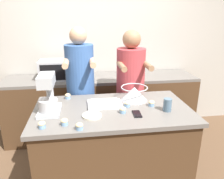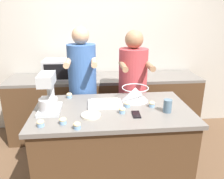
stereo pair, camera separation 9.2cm
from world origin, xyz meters
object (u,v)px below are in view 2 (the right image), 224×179
(cupcake_5, at_px, (63,121))
(baking_tray, at_px, (105,103))
(drinking_glass, at_px, (168,106))
(small_plate, at_px, (91,115))
(cupcake_6, at_px, (122,110))
(stand_mixer, at_px, (48,95))
(microwave_oven, at_px, (61,69))
(cupcake_0, at_px, (69,95))
(cupcake_3, at_px, (152,104))
(cupcake_4, at_px, (77,125))
(mixing_bowl, at_px, (135,93))
(cupcake_1, at_px, (127,104))
(person_right, at_px, (132,94))
(cupcake_2, at_px, (40,123))
(cell_phone, at_px, (136,114))
(person_left, at_px, (83,94))

(cupcake_5, bearing_deg, baking_tray, 44.14)
(drinking_glass, bearing_deg, small_plate, -178.00)
(baking_tray, height_order, cupcake_6, cupcake_6)
(stand_mixer, bearing_deg, microwave_oven, 91.61)
(cupcake_0, xyz_separation_m, cupcake_6, (0.52, -0.44, 0.00))
(stand_mixer, xyz_separation_m, cupcake_3, (0.98, 0.01, -0.13))
(cupcake_4, xyz_separation_m, cupcake_6, (0.40, 0.25, 0.00))
(cupcake_0, bearing_deg, stand_mixer, -114.15)
(mixing_bowl, height_order, drinking_glass, mixing_bowl)
(cupcake_3, xyz_separation_m, cupcake_4, (-0.71, -0.37, 0.00))
(cupcake_1, xyz_separation_m, cupcake_4, (-0.47, -0.39, 0.00))
(person_right, distance_m, cupcake_2, 1.29)
(cupcake_0, xyz_separation_m, cupcake_5, (0.00, -0.60, 0.00))
(cupcake_1, xyz_separation_m, cupcake_5, (-0.59, -0.30, 0.00))
(cupcake_5, bearing_deg, cell_phone, 9.92)
(drinking_glass, height_order, cupcake_5, drinking_glass)
(microwave_oven, relative_size, cupcake_0, 7.99)
(small_plate, height_order, cupcake_5, cupcake_5)
(mixing_bowl, xyz_separation_m, cupcake_5, (-0.69, -0.46, -0.05))
(cupcake_4, relative_size, cupcake_6, 1.00)
(cupcake_2, relative_size, cupcake_4, 1.00)
(cupcake_2, xyz_separation_m, cupcake_6, (0.69, 0.19, 0.00))
(person_left, relative_size, cupcake_6, 28.05)
(mixing_bowl, bearing_deg, cupcake_0, 168.78)
(cupcake_0, bearing_deg, cell_phone, -37.31)
(person_right, distance_m, cupcake_1, 0.61)
(cell_phone, height_order, cupcake_5, cupcake_5)
(cell_phone, height_order, cupcake_1, cupcake_1)
(mixing_bowl, xyz_separation_m, small_plate, (-0.46, -0.34, -0.07))
(cupcake_4, height_order, cupcake_6, same)
(person_left, bearing_deg, baking_tray, -65.22)
(cupcake_1, xyz_separation_m, cupcake_2, (-0.76, -0.32, 0.00))
(cupcake_0, height_order, cupcake_5, same)
(mixing_bowl, bearing_deg, stand_mixer, -167.02)
(small_plate, bearing_deg, person_right, 55.47)
(cell_phone, bearing_deg, cupcake_5, -170.08)
(person_left, bearing_deg, cupcake_5, -98.84)
(cupcake_3, bearing_deg, mixing_bowl, 125.82)
(drinking_glass, bearing_deg, microwave_oven, 131.04)
(microwave_oven, relative_size, cupcake_6, 7.99)
(baking_tray, bearing_deg, cupcake_3, -10.27)
(stand_mixer, height_order, cupcake_1, stand_mixer)
(person_right, bearing_deg, stand_mixer, -146.05)
(person_left, distance_m, drinking_glass, 1.09)
(cupcake_4, bearing_deg, cupcake_6, 32.73)
(mixing_bowl, relative_size, small_plate, 1.61)
(person_left, relative_size, cupcake_1, 28.05)
(baking_tray, bearing_deg, small_plate, -120.65)
(person_right, bearing_deg, baking_tray, -126.22)
(drinking_glass, height_order, cupcake_3, drinking_glass)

